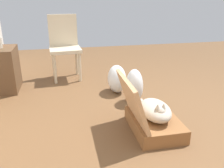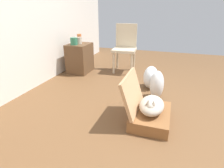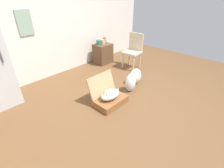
# 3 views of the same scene
# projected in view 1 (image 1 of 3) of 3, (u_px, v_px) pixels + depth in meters

# --- Properties ---
(ground_plane) EXTENTS (7.68, 7.68, 0.00)m
(ground_plane) POSITION_uv_depth(u_px,v_px,m) (165.00, 120.00, 2.57)
(ground_plane) COLOR brown
(ground_plane) RESTS_ON ground
(suitcase_base) EXTENTS (0.63, 0.43, 0.14)m
(suitcase_base) POSITION_uv_depth(u_px,v_px,m) (154.00, 124.00, 2.36)
(suitcase_base) COLOR brown
(suitcase_base) RESTS_ON ground
(suitcase_lid) EXTENTS (0.63, 0.17, 0.42)m
(suitcase_lid) POSITION_uv_depth(u_px,v_px,m) (132.00, 100.00, 2.21)
(suitcase_lid) COLOR tan
(suitcase_lid) RESTS_ON suitcase_base
(cat) EXTENTS (0.52, 0.28, 0.21)m
(cat) POSITION_uv_depth(u_px,v_px,m) (155.00, 110.00, 2.30)
(cat) COLOR #B2A899
(cat) RESTS_ON suitcase_base
(plastic_bag_white) EXTENTS (0.27, 0.20, 0.42)m
(plastic_bag_white) POSITION_uv_depth(u_px,v_px,m) (134.00, 86.00, 2.91)
(plastic_bag_white) COLOR silver
(plastic_bag_white) RESTS_ON ground
(plastic_bag_clear) EXTENTS (0.35, 0.24, 0.37)m
(plastic_bag_clear) POSITION_uv_depth(u_px,v_px,m) (117.00, 79.00, 3.23)
(plastic_bag_clear) COLOR silver
(plastic_bag_clear) RESTS_ON ground
(side_table) EXTENTS (0.51, 0.41, 0.59)m
(side_table) POSITION_uv_depth(u_px,v_px,m) (2.00, 69.00, 3.27)
(side_table) COLOR brown
(side_table) RESTS_ON ground
(chair) EXTENTS (0.46, 0.49, 0.97)m
(chair) POSITION_uv_depth(u_px,v_px,m) (64.00, 45.00, 3.69)
(chair) COLOR beige
(chair) RESTS_ON ground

